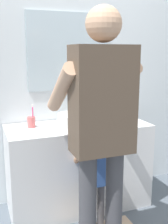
{
  "coord_description": "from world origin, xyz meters",
  "views": [
    {
      "loc": [
        -0.83,
        -2.04,
        1.46
      ],
      "look_at": [
        0.0,
        0.15,
        0.95
      ],
      "focal_mm": 45.0,
      "sensor_mm": 36.0,
      "label": 1
    }
  ],
  "objects_px": {
    "soap_bottle": "(113,114)",
    "child_toddler": "(95,170)",
    "adult_parent": "(101,116)",
    "toothbrush_cup": "(31,122)"
  },
  "relations": [
    {
      "from": "child_toddler",
      "to": "adult_parent",
      "type": "distance_m",
      "value": 0.6
    },
    {
      "from": "toothbrush_cup",
      "to": "child_toddler",
      "type": "height_order",
      "value": "toothbrush_cup"
    },
    {
      "from": "child_toddler",
      "to": "adult_parent",
      "type": "bearing_deg",
      "value": -106.33
    },
    {
      "from": "child_toddler",
      "to": "soap_bottle",
      "type": "bearing_deg",
      "value": 49.29
    },
    {
      "from": "soap_bottle",
      "to": "child_toddler",
      "type": "distance_m",
      "value": 0.67
    },
    {
      "from": "toothbrush_cup",
      "to": "soap_bottle",
      "type": "distance_m",
      "value": 0.79
    },
    {
      "from": "toothbrush_cup",
      "to": "adult_parent",
      "type": "distance_m",
      "value": 0.86
    },
    {
      "from": "toothbrush_cup",
      "to": "child_toddler",
      "type": "xyz_separation_m",
      "value": [
        0.41,
        -0.48,
        -0.33
      ]
    },
    {
      "from": "soap_bottle",
      "to": "child_toddler",
      "type": "height_order",
      "value": "soap_bottle"
    },
    {
      "from": "toothbrush_cup",
      "to": "adult_parent",
      "type": "relative_size",
      "value": 0.12
    }
  ]
}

